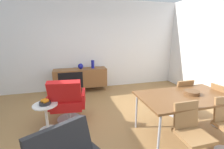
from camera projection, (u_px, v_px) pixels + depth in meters
ground_plane at (102, 133)px, 2.86m from camera, size 8.32×8.32×0.00m
wall_back at (85, 46)px, 4.93m from camera, size 6.80×0.12×2.80m
sideboard at (81, 78)px, 4.84m from camera, size 1.60×0.45×0.72m
vase_cobalt at (81, 66)px, 4.75m from camera, size 0.16×0.16×0.17m
vase_sculptural_dark at (93, 64)px, 4.84m from camera, size 0.10×0.10×0.25m
dining_table at (185, 98)px, 2.68m from camera, size 1.60×0.90×0.74m
wooden_bowl_on_table at (192, 92)px, 2.72m from camera, size 0.26×0.26×0.06m
dining_chair_back_right at (179, 96)px, 3.34m from camera, size 0.40×0.43×0.86m
dining_chair_front_left at (190, 132)px, 2.12m from camera, size 0.40×0.43×0.86m
dining_chair_far_end at (223, 104)px, 2.96m from camera, size 0.45×0.43×0.86m
lounge_chair_red at (67, 100)px, 3.15m from camera, size 0.78×0.72×0.95m
side_table_round at (46, 114)px, 2.88m from camera, size 0.44×0.44×0.52m
fruit_bowl at (45, 102)px, 2.82m from camera, size 0.20×0.20×0.11m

